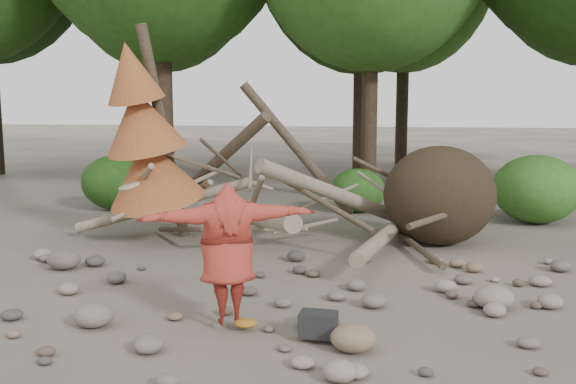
# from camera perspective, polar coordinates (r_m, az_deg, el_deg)

# --- Properties ---
(ground) EXTENTS (120.00, 120.00, 0.00)m
(ground) POSITION_cam_1_polar(r_m,az_deg,el_deg) (9.19, -1.69, -10.01)
(ground) COLOR #514C44
(ground) RESTS_ON ground
(deadfall_pile) EXTENTS (8.55, 5.24, 3.30)m
(deadfall_pile) POSITION_cam_1_polar(r_m,az_deg,el_deg) (12.95, 10.75, -0.46)
(deadfall_pile) COLOR #332619
(deadfall_pile) RESTS_ON ground
(dead_conifer) EXTENTS (2.06, 2.16, 4.35)m
(dead_conifer) POSITION_cam_1_polar(r_m,az_deg,el_deg) (12.89, -12.55, 4.64)
(dead_conifer) COLOR #4C3F30
(dead_conifer) RESTS_ON ground
(bush_left) EXTENTS (1.80, 1.80, 1.44)m
(bush_left) POSITION_cam_1_polar(r_m,az_deg,el_deg) (17.46, -15.00, 0.86)
(bush_left) COLOR #214A13
(bush_left) RESTS_ON ground
(bush_mid) EXTENTS (1.40, 1.40, 1.12)m
(bush_mid) POSITION_cam_1_polar(r_m,az_deg,el_deg) (16.55, 6.23, 0.15)
(bush_mid) COLOR #2C5E1B
(bush_mid) RESTS_ON ground
(bush_right) EXTENTS (2.00, 2.00, 1.60)m
(bush_right) POSITION_cam_1_polar(r_m,az_deg,el_deg) (16.05, 21.22, 0.24)
(bush_right) COLOR #367022
(bush_right) RESTS_ON ground
(frisbee_thrower) EXTENTS (2.61, 1.41, 1.79)m
(frisbee_thrower) POSITION_cam_1_polar(r_m,az_deg,el_deg) (8.06, -5.40, -5.44)
(frisbee_thrower) COLOR #9E2F23
(frisbee_thrower) RESTS_ON ground
(backpack) EXTENTS (0.46, 0.32, 0.29)m
(backpack) POSITION_cam_1_polar(r_m,az_deg,el_deg) (7.87, 2.71, -12.06)
(backpack) COLOR black
(backpack) RESTS_ON ground
(cloth_green) EXTENTS (0.45, 0.38, 0.17)m
(cloth_green) POSITION_cam_1_polar(r_m,az_deg,el_deg) (8.31, 2.35, -11.41)
(cloth_green) COLOR #2B6026
(cloth_green) RESTS_ON ground
(cloth_orange) EXTENTS (0.29, 0.24, 0.11)m
(cloth_orange) POSITION_cam_1_polar(r_m,az_deg,el_deg) (8.22, -3.83, -11.86)
(cloth_orange) COLOR #9F631B
(cloth_orange) RESTS_ON ground
(boulder_front_left) EXTENTS (0.51, 0.46, 0.31)m
(boulder_front_left) POSITION_cam_1_polar(r_m,az_deg,el_deg) (8.67, -16.90, -10.43)
(boulder_front_left) COLOR slate
(boulder_front_left) RESTS_ON ground
(boulder_front_right) EXTENTS (0.53, 0.48, 0.32)m
(boulder_front_right) POSITION_cam_1_polar(r_m,az_deg,el_deg) (7.59, 5.82, -12.79)
(boulder_front_right) COLOR #836951
(boulder_front_right) RESTS_ON ground
(boulder_mid_right) EXTENTS (0.55, 0.50, 0.33)m
(boulder_mid_right) POSITION_cam_1_polar(r_m,az_deg,el_deg) (9.42, 17.83, -8.90)
(boulder_mid_right) COLOR gray
(boulder_mid_right) RESTS_ON ground
(boulder_mid_left) EXTENTS (0.58, 0.52, 0.35)m
(boulder_mid_left) POSITION_cam_1_polar(r_m,az_deg,el_deg) (11.64, -19.29, -5.66)
(boulder_mid_left) COLOR #625852
(boulder_mid_left) RESTS_ON ground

